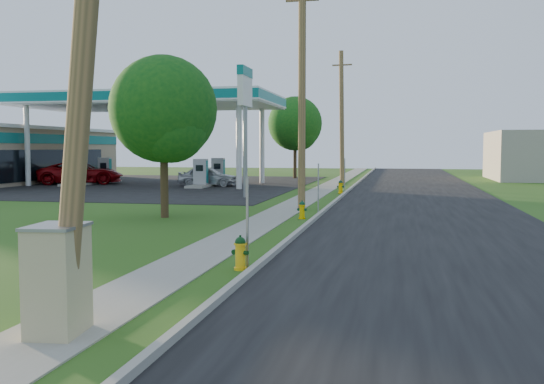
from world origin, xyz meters
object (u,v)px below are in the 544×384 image
(tree_verge, at_px, (165,113))
(utility_pole_mid, at_px, (302,93))
(price_pylon, at_px, (245,94))
(fuel_pump_ne, at_px, (201,177))
(hydrant_far, at_px, (341,187))
(car_silver, at_px, (208,176))
(hydrant_near, at_px, (240,253))
(fuel_pump_nw, at_px, (78,175))
(hydrant_mid, at_px, (302,210))
(utility_cabinet, at_px, (58,280))
(tree_lot, at_px, (296,126))
(car_red, at_px, (81,173))
(utility_pole_far, at_px, (342,117))
(fuel_pump_sw, at_px, (105,173))
(fuel_pump_se, at_px, (218,174))

(tree_verge, bearing_deg, utility_pole_mid, 42.47)
(price_pylon, bearing_deg, fuel_pump_ne, 123.69)
(hydrant_far, relative_size, car_silver, 0.20)
(fuel_pump_ne, relative_size, hydrant_near, 4.23)
(tree_verge, xyz_separation_m, hydrant_near, (5.25, -8.89, -3.55))
(fuel_pump_nw, bearing_deg, utility_pole_mid, -35.99)
(hydrant_mid, xyz_separation_m, utility_cabinet, (-1.14, -14.53, 0.45))
(tree_lot, xyz_separation_m, hydrant_mid, (5.23, -29.47, -4.21))
(car_red, relative_size, car_silver, 1.47)
(utility_cabinet, distance_m, car_red, 37.12)
(utility_pole_far, height_order, car_red, utility_pole_far)
(tree_verge, height_order, car_red, tree_verge)
(utility_cabinet, bearing_deg, price_pylon, 98.08)
(hydrant_mid, xyz_separation_m, car_red, (-19.09, 17.96, 0.49))
(fuel_pump_nw, distance_m, fuel_pump_sw, 4.00)
(hydrant_near, relative_size, utility_cabinet, 0.48)
(tree_verge, bearing_deg, hydrant_mid, 7.66)
(fuel_pump_se, bearing_deg, hydrant_mid, -65.14)
(price_pylon, bearing_deg, utility_pole_mid, -54.66)
(fuel_pump_sw, distance_m, car_silver, 9.55)
(price_pylon, distance_m, car_silver, 11.02)
(hydrant_mid, bearing_deg, fuel_pump_nw, 138.33)
(hydrant_far, bearing_deg, fuel_pump_se, 141.91)
(utility_pole_far, height_order, fuel_pump_ne, utility_pole_far)
(fuel_pump_ne, xyz_separation_m, hydrant_near, (9.64, -26.01, -0.35))
(hydrant_far, distance_m, car_silver, 10.67)
(utility_pole_far, height_order, tree_lot, utility_pole_far)
(fuel_pump_se, distance_m, tree_verge, 21.81)
(fuel_pump_nw, distance_m, tree_lot, 18.97)
(fuel_pump_ne, relative_size, tree_verge, 0.53)
(hydrant_mid, distance_m, car_red, 26.21)
(tree_lot, bearing_deg, fuel_pump_sw, -145.69)
(tree_verge, xyz_separation_m, car_red, (-14.02, 18.64, -3.09))
(tree_verge, bearing_deg, fuel_pump_ne, 104.41)
(utility_pole_mid, bearing_deg, price_pylon, 125.34)
(utility_pole_far, distance_m, hydrant_near, 31.34)
(fuel_pump_se, bearing_deg, hydrant_near, -72.18)
(utility_pole_mid, relative_size, price_pylon, 1.43)
(tree_lot, relative_size, utility_cabinet, 4.50)
(fuel_pump_nw, xyz_separation_m, price_pylon, (14.00, -7.50, 4.71))
(car_red, bearing_deg, car_silver, -114.37)
(tree_lot, distance_m, hydrant_mid, 30.22)
(tree_verge, distance_m, utility_cabinet, 14.74)
(price_pylon, distance_m, tree_lot, 20.57)
(utility_pole_far, height_order, utility_cabinet, utility_pole_far)
(hydrant_near, xyz_separation_m, hydrant_mid, (-0.18, 9.57, -0.03))
(utility_pole_far, height_order, hydrant_far, utility_pole_far)
(fuel_pump_ne, distance_m, fuel_pump_sw, 9.85)
(utility_pole_far, relative_size, hydrant_mid, 13.80)
(price_pylon, bearing_deg, hydrant_mid, -63.44)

